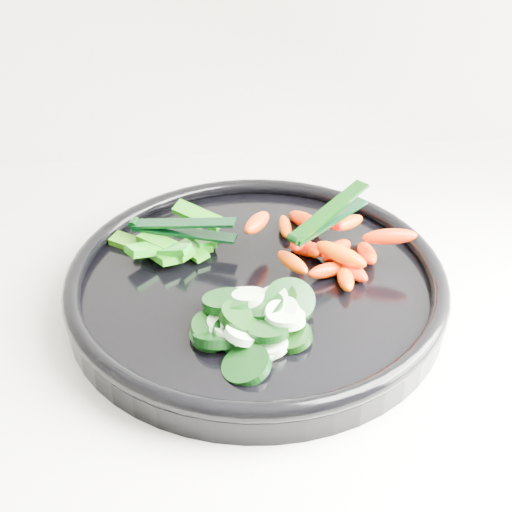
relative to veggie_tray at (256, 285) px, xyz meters
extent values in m
cylinder|color=black|center=(0.00, 0.00, -0.01)|extent=(0.48, 0.48, 0.02)
torus|color=black|center=(0.00, 0.00, 0.01)|extent=(0.48, 0.48, 0.02)
cylinder|color=black|center=(-0.02, -0.12, 0.01)|extent=(0.06, 0.06, 0.03)
cylinder|color=beige|center=(-0.01, -0.10, 0.01)|extent=(0.04, 0.04, 0.02)
cylinder|color=black|center=(-0.04, -0.08, 0.01)|extent=(0.05, 0.05, 0.03)
cylinder|color=beige|center=(-0.03, -0.08, 0.01)|extent=(0.05, 0.05, 0.03)
cylinder|color=black|center=(-0.03, -0.08, 0.01)|extent=(0.05, 0.06, 0.02)
cylinder|color=beige|center=(-0.03, -0.07, 0.01)|extent=(0.03, 0.03, 0.02)
cylinder|color=black|center=(0.02, -0.09, 0.01)|extent=(0.05, 0.05, 0.02)
cylinder|color=#DAF5C4|center=(0.00, -0.10, 0.01)|extent=(0.04, 0.04, 0.02)
cylinder|color=black|center=(-0.03, -0.06, 0.01)|extent=(0.06, 0.06, 0.02)
cylinder|color=beige|center=(-0.02, -0.04, 0.01)|extent=(0.05, 0.05, 0.02)
cylinder|color=black|center=(-0.05, -0.08, 0.01)|extent=(0.05, 0.05, 0.01)
cylinder|color=beige|center=(-0.04, -0.06, 0.01)|extent=(0.03, 0.03, 0.01)
cylinder|color=black|center=(-0.05, -0.07, 0.01)|extent=(0.06, 0.06, 0.02)
cylinder|color=beige|center=(-0.04, -0.07, 0.01)|extent=(0.04, 0.04, 0.01)
cylinder|color=black|center=(-0.04, -0.07, 0.01)|extent=(0.05, 0.05, 0.02)
cylinder|color=#D8F9C7|center=(-0.05, -0.07, 0.01)|extent=(0.04, 0.03, 0.02)
cylinder|color=black|center=(0.02, -0.05, 0.02)|extent=(0.04, 0.04, 0.02)
cylinder|color=#CAEABB|center=(0.02, -0.07, 0.02)|extent=(0.03, 0.03, 0.02)
cylinder|color=black|center=(-0.03, -0.05, 0.02)|extent=(0.05, 0.05, 0.02)
cylinder|color=beige|center=(-0.01, -0.04, 0.02)|extent=(0.03, 0.03, 0.02)
cylinder|color=black|center=(-0.02, -0.07, 0.02)|extent=(0.05, 0.05, 0.03)
cylinder|color=#CFF2C2|center=(-0.02, -0.09, 0.02)|extent=(0.03, 0.03, 0.02)
cylinder|color=black|center=(0.02, -0.05, 0.02)|extent=(0.07, 0.06, 0.03)
cylinder|color=#D3ECBD|center=(0.01, -0.07, 0.02)|extent=(0.04, 0.03, 0.02)
cylinder|color=black|center=(0.00, -0.06, 0.02)|extent=(0.04, 0.04, 0.02)
cylinder|color=#CFEBBC|center=(0.01, -0.05, 0.02)|extent=(0.04, 0.04, 0.02)
cylinder|color=black|center=(0.00, -0.09, 0.02)|extent=(0.04, 0.04, 0.02)
cylinder|color=#DBF5C4|center=(0.02, -0.08, 0.02)|extent=(0.04, 0.04, 0.02)
ellipsoid|color=#F83A00|center=(0.09, 0.01, 0.01)|extent=(0.02, 0.04, 0.02)
ellipsoid|color=#DD3900|center=(0.07, 0.00, 0.01)|extent=(0.05, 0.03, 0.02)
ellipsoid|color=#EF3500|center=(0.09, 0.00, 0.01)|extent=(0.04, 0.05, 0.02)
ellipsoid|color=red|center=(0.06, 0.04, 0.01)|extent=(0.05, 0.04, 0.03)
ellipsoid|color=#FF3100|center=(0.12, 0.02, 0.01)|extent=(0.02, 0.05, 0.03)
ellipsoid|color=#FD4A00|center=(0.06, 0.04, 0.01)|extent=(0.02, 0.04, 0.02)
ellipsoid|color=#FF5C00|center=(0.09, -0.02, 0.01)|extent=(0.02, 0.05, 0.02)
ellipsoid|color=#E24000|center=(0.09, 0.03, 0.01)|extent=(0.05, 0.05, 0.03)
ellipsoid|color=red|center=(0.06, 0.09, 0.01)|extent=(0.04, 0.06, 0.03)
ellipsoid|color=#DA4E00|center=(0.04, 0.08, 0.01)|extent=(0.01, 0.04, 0.02)
ellipsoid|color=#FE4A00|center=(0.04, 0.00, 0.03)|extent=(0.04, 0.05, 0.02)
ellipsoid|color=#EE1200|center=(0.09, 0.07, 0.03)|extent=(0.03, 0.05, 0.03)
ellipsoid|color=#DE5000|center=(0.08, 0.00, 0.03)|extent=(0.05, 0.05, 0.02)
ellipsoid|color=#EF2300|center=(0.05, 0.03, 0.03)|extent=(0.03, 0.05, 0.02)
ellipsoid|color=#DB4F00|center=(0.10, 0.06, 0.03)|extent=(0.05, 0.04, 0.02)
ellipsoid|color=#F44C00|center=(0.01, 0.05, 0.04)|extent=(0.04, 0.05, 0.02)
ellipsoid|color=red|center=(0.13, 0.01, 0.04)|extent=(0.06, 0.03, 0.02)
cube|color=#14710A|center=(-0.06, 0.05, 0.01)|extent=(0.04, 0.05, 0.02)
cube|color=#11750B|center=(-0.05, 0.08, 0.01)|extent=(0.03, 0.06, 0.02)
cube|color=#226509|center=(-0.06, 0.06, 0.01)|extent=(0.04, 0.02, 0.01)
cube|color=#216409|center=(-0.12, 0.07, 0.01)|extent=(0.05, 0.04, 0.01)
cube|color=#1E6409|center=(-0.09, 0.05, 0.01)|extent=(0.04, 0.07, 0.03)
cube|color=#09680E|center=(-0.09, 0.04, 0.02)|extent=(0.06, 0.04, 0.02)
cube|color=#0B6D0A|center=(-0.10, 0.05, 0.02)|extent=(0.06, 0.04, 0.02)
cube|color=#166709|center=(-0.09, 0.05, 0.02)|extent=(0.06, 0.06, 0.01)
cube|color=#1B6D0A|center=(-0.05, 0.11, 0.02)|extent=(0.06, 0.05, 0.02)
cylinder|color=black|center=(0.04, 0.00, 0.05)|extent=(0.01, 0.01, 0.01)
cube|color=black|center=(0.08, 0.03, 0.05)|extent=(0.09, 0.08, 0.00)
cube|color=black|center=(0.08, 0.03, 0.06)|extent=(0.09, 0.08, 0.02)
cylinder|color=black|center=(-0.12, 0.08, 0.03)|extent=(0.01, 0.01, 0.01)
cube|color=black|center=(-0.07, 0.07, 0.02)|extent=(0.11, 0.05, 0.00)
cube|color=black|center=(-0.07, 0.07, 0.04)|extent=(0.11, 0.05, 0.02)
camera|label=1|loc=(-0.07, -0.56, 0.43)|focal=50.00mm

